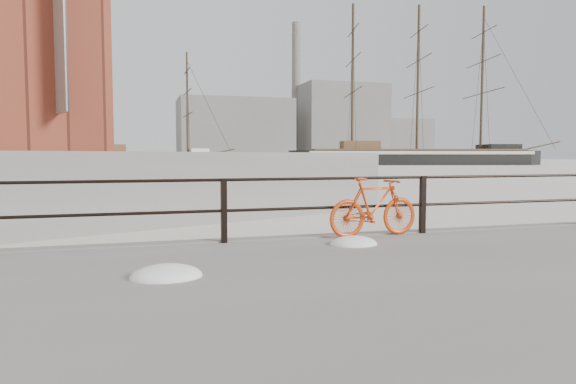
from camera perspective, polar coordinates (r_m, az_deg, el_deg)
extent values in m
plane|color=white|center=(11.68, 29.11, -4.85)|extent=(400.00, 400.00, 0.00)
imported|color=red|center=(8.71, 9.52, -1.64)|extent=(1.67, 0.41, 1.00)
ellipsoid|color=white|center=(7.90, 7.32, -4.87)|extent=(0.74, 0.58, 0.26)
ellipsoid|color=white|center=(5.92, -13.38, -7.84)|extent=(0.80, 0.63, 0.29)
cube|color=gray|center=(150.88, -5.96, 6.77)|extent=(32.00, 18.00, 18.00)
cube|color=gray|center=(165.92, 5.76, 7.56)|extent=(26.00, 20.00, 24.00)
cube|color=gray|center=(180.14, 11.94, 5.62)|extent=(20.00, 16.00, 14.00)
cylinder|color=gray|center=(167.07, 0.91, 11.00)|extent=(2.80, 2.80, 44.00)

